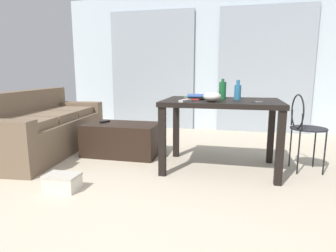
# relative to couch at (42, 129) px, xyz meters

# --- Properties ---
(ground_plane) EXTENTS (8.76, 8.76, 0.00)m
(ground_plane) POSITION_rel_couch_xyz_m (1.98, -0.09, -0.32)
(ground_plane) COLOR beige
(wall_back) EXTENTS (5.37, 0.10, 2.45)m
(wall_back) POSITION_rel_couch_xyz_m (1.98, 2.14, 0.91)
(wall_back) COLOR silver
(wall_back) RESTS_ON ground
(curtains) EXTENTS (3.67, 0.03, 2.20)m
(curtains) POSITION_rel_couch_xyz_m (1.98, 2.05, 0.78)
(curtains) COLOR #99A3AD
(curtains) RESTS_ON ground
(couch) EXTENTS (1.04, 2.12, 0.82)m
(couch) POSITION_rel_couch_xyz_m (0.00, 0.00, 0.00)
(couch) COLOR brown
(couch) RESTS_ON ground
(coffee_table) EXTENTS (0.94, 0.54, 0.41)m
(coffee_table) POSITION_rel_couch_xyz_m (1.10, 0.10, -0.11)
(coffee_table) COLOR black
(coffee_table) RESTS_ON ground
(craft_table) EXTENTS (1.24, 0.82, 0.77)m
(craft_table) POSITION_rel_couch_xyz_m (2.37, -0.17, 0.35)
(craft_table) COLOR black
(craft_table) RESTS_ON ground
(wire_chair) EXTENTS (0.37, 0.39, 0.84)m
(wire_chair) POSITION_rel_couch_xyz_m (3.24, -0.04, 0.21)
(wire_chair) COLOR black
(wire_chair) RESTS_ON ground
(bottle_near) EXTENTS (0.08, 0.08, 0.22)m
(bottle_near) POSITION_rel_couch_xyz_m (2.38, -0.07, 0.55)
(bottle_near) COLOR #195B2D
(bottle_near) RESTS_ON craft_table
(bottle_far) EXTENTS (0.07, 0.07, 0.21)m
(bottle_far) POSITION_rel_couch_xyz_m (2.54, -0.10, 0.54)
(bottle_far) COLOR teal
(bottle_far) RESTS_ON craft_table
(bowl) EXTENTS (0.18, 0.18, 0.10)m
(bowl) POSITION_rel_couch_xyz_m (2.29, -0.39, 0.50)
(bowl) COLOR beige
(bowl) RESTS_ON craft_table
(book_stack) EXTENTS (0.24, 0.32, 0.04)m
(book_stack) POSITION_rel_couch_xyz_m (2.08, -0.10, 0.48)
(book_stack) COLOR red
(book_stack) RESTS_ON craft_table
(tv_remote_on_table) EXTENTS (0.11, 0.19, 0.02)m
(tv_remote_on_table) POSITION_rel_couch_xyz_m (2.02, -0.46, 0.47)
(tv_remote_on_table) COLOR #B7B7B2
(tv_remote_on_table) RESTS_ON craft_table
(scissors) EXTENTS (0.11, 0.12, 0.00)m
(scissors) POSITION_rel_couch_xyz_m (2.71, -0.34, 0.46)
(scissors) COLOR #9EA0A5
(scissors) RESTS_ON craft_table
(tv_remote_primary) EXTENTS (0.10, 0.15, 0.02)m
(tv_remote_primary) POSITION_rel_couch_xyz_m (0.85, 0.13, 0.11)
(tv_remote_primary) COLOR black
(tv_remote_primary) RESTS_ON coffee_table
(shoebox) EXTENTS (0.31, 0.20, 0.15)m
(shoebox) POSITION_rel_couch_xyz_m (1.01, -1.11, -0.24)
(shoebox) COLOR beige
(shoebox) RESTS_ON ground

